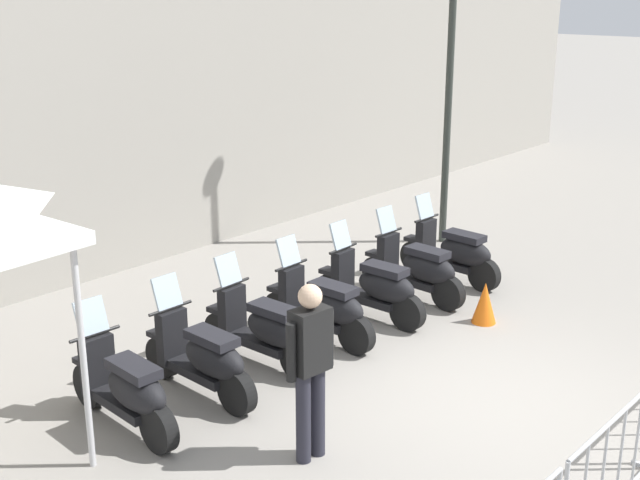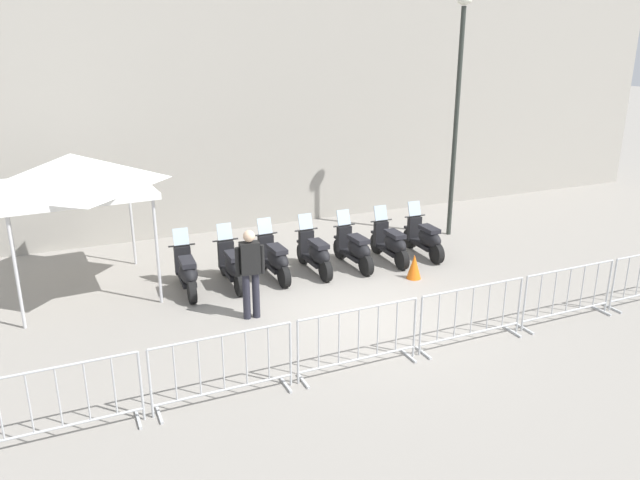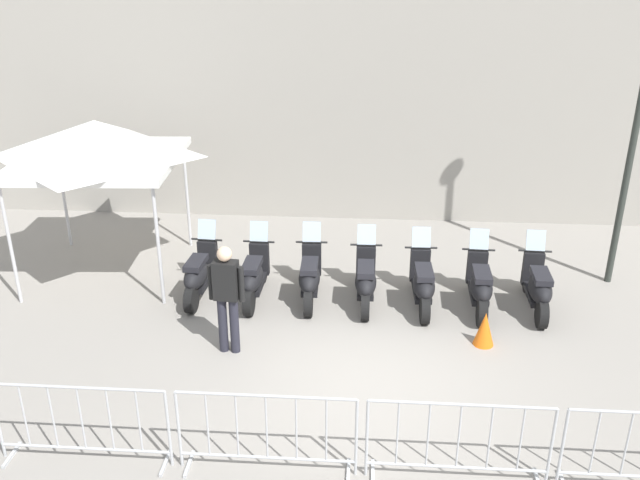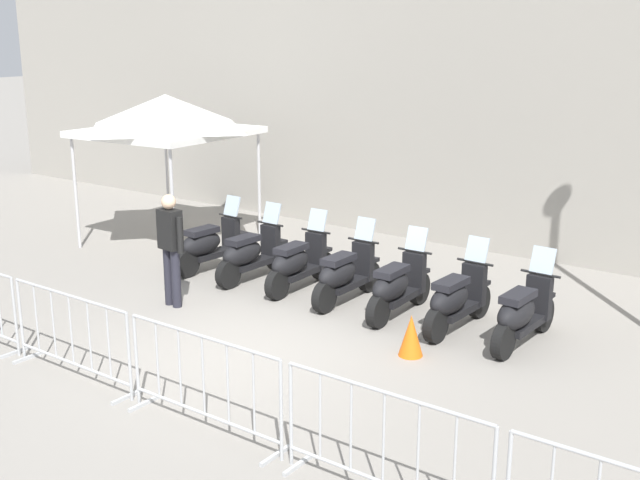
% 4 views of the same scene
% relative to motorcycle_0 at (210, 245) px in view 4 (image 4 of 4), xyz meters
% --- Properties ---
extents(ground_plane, '(120.00, 120.00, 0.00)m').
position_rel_motorcycle_0_xyz_m(ground_plane, '(2.72, -2.66, -0.45)').
color(ground_plane, gray).
extents(motorcycle_0, '(0.60, 1.72, 1.24)m').
position_rel_motorcycle_0_xyz_m(motorcycle_0, '(0.00, 0.00, 0.00)').
color(motorcycle_0, black).
rests_on(motorcycle_0, ground).
extents(motorcycle_1, '(0.56, 1.73, 1.24)m').
position_rel_motorcycle_0_xyz_m(motorcycle_1, '(0.96, -0.08, 0.00)').
color(motorcycle_1, black).
rests_on(motorcycle_1, ground).
extents(motorcycle_2, '(0.56, 1.72, 1.24)m').
position_rel_motorcycle_0_xyz_m(motorcycle_2, '(1.92, -0.10, 0.00)').
color(motorcycle_2, black).
rests_on(motorcycle_2, ground).
extents(motorcycle_3, '(0.56, 1.72, 1.24)m').
position_rel_motorcycle_0_xyz_m(motorcycle_3, '(2.87, -0.21, 0.00)').
color(motorcycle_3, black).
rests_on(motorcycle_3, ground).
extents(motorcycle_4, '(0.56, 1.72, 1.24)m').
position_rel_motorcycle_0_xyz_m(motorcycle_4, '(3.82, -0.31, 0.00)').
color(motorcycle_4, black).
rests_on(motorcycle_4, ground).
extents(motorcycle_5, '(0.57, 1.73, 1.24)m').
position_rel_motorcycle_0_xyz_m(motorcycle_5, '(4.77, -0.38, 0.00)').
color(motorcycle_5, black).
rests_on(motorcycle_5, ground).
extents(motorcycle_6, '(0.57, 1.73, 1.24)m').
position_rel_motorcycle_0_xyz_m(motorcycle_6, '(5.73, -0.43, 0.00)').
color(motorcycle_6, black).
rests_on(motorcycle_6, ground).
extents(barrier_segment_2, '(2.09, 0.56, 1.07)m').
position_rel_motorcycle_0_xyz_m(barrier_segment_2, '(1.53, -4.31, 0.07)').
color(barrier_segment_2, '#B2B5B7').
rests_on(barrier_segment_2, ground).
extents(barrier_segment_3, '(2.09, 0.56, 1.07)m').
position_rel_motorcycle_0_xyz_m(barrier_segment_3, '(3.70, -4.44, 0.07)').
color(barrier_segment_3, '#B2B5B7').
rests_on(barrier_segment_3, ground).
extents(barrier_segment_4, '(2.09, 0.56, 1.07)m').
position_rel_motorcycle_0_xyz_m(barrier_segment_4, '(5.88, -4.57, 0.07)').
color(barrier_segment_4, '#B2B5B7').
rests_on(barrier_segment_4, ground).
extents(officer_near_row_end, '(0.54, 0.27, 1.73)m').
position_rel_motorcycle_0_xyz_m(officer_near_row_end, '(0.74, -1.73, 0.53)').
color(officer_near_row_end, '#23232D').
rests_on(officer_near_row_end, ground).
extents(canopy_tent, '(2.77, 2.77, 2.91)m').
position_rel_motorcycle_0_xyz_m(canopy_tent, '(-1.86, 1.01, 2.06)').
color(canopy_tent, silver).
rests_on(canopy_tent, ground).
extents(traffic_cone, '(0.32, 0.32, 0.55)m').
position_rel_motorcycle_0_xyz_m(traffic_cone, '(4.64, -1.50, -0.18)').
color(traffic_cone, orange).
rests_on(traffic_cone, ground).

